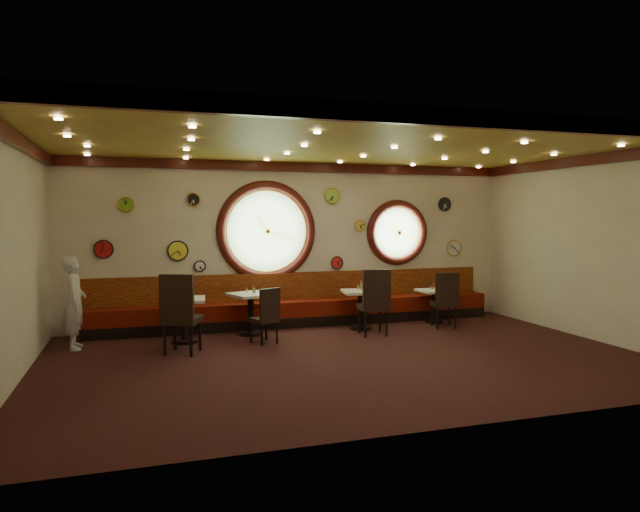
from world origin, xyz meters
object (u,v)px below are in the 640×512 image
Objects in this scene: chair_a at (180,309)px; condiment_c_pepper at (362,288)px; table_a at (184,315)px; chair_d at (445,296)px; condiment_c_bottle at (361,285)px; condiment_c_salt at (358,287)px; chair_c at (375,298)px; condiment_b_salt at (247,290)px; condiment_b_pepper at (255,291)px; condiment_d_pepper at (437,288)px; condiment_b_bottle at (253,289)px; table_c at (361,305)px; condiment_a_pepper at (182,295)px; waiter at (74,302)px; table_d at (434,302)px; condiment_a_salt at (183,295)px; chair_b at (267,312)px; condiment_d_bottle at (433,286)px; condiment_a_bottle at (188,293)px; table_b at (251,309)px; condiment_d_salt at (431,287)px.

chair_a is 7.45× the size of condiment_c_pepper.
chair_d is at bearing -2.65° from table_a.
chair_d is 3.79× the size of condiment_c_bottle.
chair_d is 6.88× the size of condiment_c_salt.
chair_c reaches higher than chair_d.
table_a is 1.24m from condiment_b_salt.
chair_c is 7.71× the size of condiment_c_salt.
condiment_b_pepper is at bearing 179.14° from condiment_c_pepper.
table_a is 5.02m from condiment_d_pepper.
condiment_b_bottle is (0.11, -0.05, 0.03)m from condiment_b_salt.
chair_d is (1.56, 0.24, -0.07)m from chair_c.
table_c is at bearing -113.64° from condiment_c_bottle.
chair_d reaches higher than condiment_a_pepper.
condiment_c_pepper is 1.72m from condiment_d_pepper.
chair_a reaches higher than condiment_c_salt.
condiment_c_bottle is (3.34, 0.32, 0.35)m from table_a.
condiment_c_bottle is 0.12× the size of waiter.
chair_c is 0.49× the size of waiter.
condiment_c_pepper is (3.43, 1.04, 0.07)m from chair_a.
condiment_b_pepper reaches higher than table_d.
condiment_b_pepper is at bearing 10.19° from condiment_a_pepper.
condiment_a_salt is at bearing -168.56° from condiment_b_bottle.
condiment_b_bottle is at bearing 71.07° from chair_b.
chair_c is 8.64× the size of condiment_b_salt.
condiment_b_bottle reaches higher than table_c.
condiment_d_bottle is at bearing -7.91° from chair_b.
chair_a is at bearing -122.37° from waiter.
chair_c is at bearing -21.53° from condiment_b_salt.
condiment_a_salt is at bearing -173.90° from condiment_b_pepper.
condiment_d_bottle is at bearing 2.18° from condiment_b_salt.
condiment_a_salt is (-1.34, 0.58, 0.27)m from chair_b.
table_c is 8.14× the size of condiment_d_pepper.
chair_d is 4.60× the size of condiment_d_bottle.
condiment_a_bottle is at bearing 132.05° from chair_b.
condiment_b_bottle is at bearing 179.82° from condiment_c_bottle.
condiment_a_salt is at bearing -171.03° from chair_d.
table_d is 3.74m from condiment_b_pepper.
table_c is 0.69m from chair_c.
condiment_b_salt is at bearing 164.15° from chair_c.
waiter is (-1.70, -0.00, -0.05)m from condiment_a_salt.
table_b is 2.14m from condiment_c_pepper.
chair_c is (3.29, -0.46, 0.21)m from table_a.
condiment_c_pepper is at bearing -168.23° from condiment_d_bottle.
table_b is at bearing 123.44° from condiment_b_pepper.
condiment_a_bottle is at bearing -167.06° from condiment_b_bottle.
condiment_a_salt is 1.00× the size of condiment_c_salt.
table_b is at bearing -175.65° from chair_d.
condiment_c_bottle reaches higher than table_b.
waiter is at bearing -178.62° from table_c.
condiment_a_bottle is (-4.84, -0.42, 0.14)m from condiment_d_salt.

